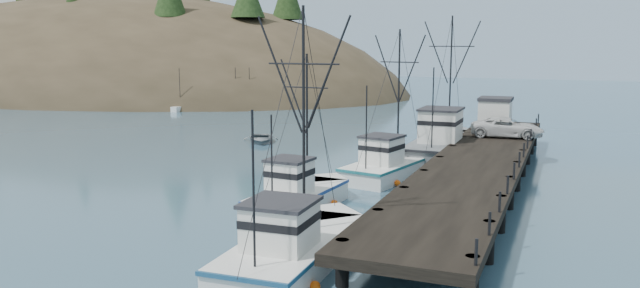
# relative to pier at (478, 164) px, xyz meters

# --- Properties ---
(ground) EXTENTS (400.00, 400.00, 0.00)m
(ground) POSITION_rel_pier_xyz_m (-14.00, -16.00, -1.69)
(ground) COLOR #30536C
(ground) RESTS_ON ground
(pier) EXTENTS (6.00, 44.00, 2.00)m
(pier) POSITION_rel_pier_xyz_m (0.00, 0.00, 0.00)
(pier) COLOR black
(pier) RESTS_ON ground
(headland) EXTENTS (134.80, 78.00, 51.00)m
(headland) POSITION_rel_pier_xyz_m (-88.95, 62.61, -6.24)
(headland) COLOR #382D1E
(headland) RESTS_ON ground
(distant_ridge) EXTENTS (360.00, 40.00, 26.00)m
(distant_ridge) POSITION_rel_pier_xyz_m (-4.00, 154.00, -1.69)
(distant_ridge) COLOR #9EB2C6
(distant_ridge) RESTS_ON ground
(distant_ridge_far) EXTENTS (180.00, 25.00, 18.00)m
(distant_ridge_far) POSITION_rel_pier_xyz_m (-54.00, 169.00, -1.69)
(distant_ridge_far) COLOR silver
(distant_ridge_far) RESTS_ON ground
(moored_sailboats) EXTENTS (20.32, 18.75, 6.35)m
(moored_sailboats) POSITION_rel_pier_xyz_m (-48.43, 39.18, -1.36)
(moored_sailboats) COLOR white
(moored_sailboats) RESTS_ON ground
(trawler_near) EXTENTS (4.16, 11.77, 11.87)m
(trawler_near) POSITION_rel_pier_xyz_m (-5.53, -18.15, -0.87)
(trawler_near) COLOR white
(trawler_near) RESTS_ON ground
(trawler_mid) EXTENTS (3.79, 9.44, 9.58)m
(trawler_mid) POSITION_rel_pier_xyz_m (-9.05, -9.55, -0.87)
(trawler_mid) COLOR white
(trawler_mid) RESTS_ON ground
(trawler_far) EXTENTS (5.32, 10.96, 11.20)m
(trawler_far) POSITION_rel_pier_xyz_m (-6.44, 1.22, -0.87)
(trawler_far) COLOR white
(trawler_far) RESTS_ON ground
(work_vessel) EXTENTS (4.52, 14.70, 12.46)m
(work_vessel) POSITION_rel_pier_xyz_m (-4.04, 9.59, -0.46)
(work_vessel) COLOR slate
(work_vessel) RESTS_ON ground
(pier_shed) EXTENTS (3.00, 3.20, 2.80)m
(pier_shed) POSITION_rel_pier_xyz_m (-0.85, 17.26, 1.73)
(pier_shed) COLOR silver
(pier_shed) RESTS_ON pier
(pickup_truck) EXTENTS (6.06, 3.03, 1.65)m
(pickup_truck) POSITION_rel_pier_xyz_m (0.86, 11.02, 1.13)
(pickup_truck) COLOR silver
(pickup_truck) RESTS_ON pier
(motorboat) EXTENTS (5.56, 6.17, 1.05)m
(motorboat) POSITION_rel_pier_xyz_m (-22.88, 12.03, -1.69)
(motorboat) COLOR slate
(motorboat) RESTS_ON ground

